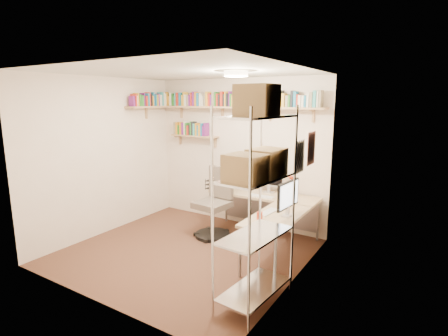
{
  "coord_description": "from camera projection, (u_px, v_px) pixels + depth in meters",
  "views": [
    {
      "loc": [
        2.94,
        -3.69,
        2.15
      ],
      "look_at": [
        0.31,
        0.55,
        1.17
      ],
      "focal_mm": 28.0,
      "sensor_mm": 36.0,
      "label": 1
    }
  ],
  "objects": [
    {
      "name": "room_shell",
      "position": [
        184.0,
        145.0,
        4.71
      ],
      "size": [
        3.24,
        3.04,
        2.52
      ],
      "color": "beige",
      "rests_on": "ground"
    },
    {
      "name": "wire_rack",
      "position": [
        256.0,
        162.0,
        3.45
      ],
      "size": [
        0.52,
        0.94,
        2.29
      ],
      "rotation": [
        0.0,
        0.0,
        -0.09
      ],
      "color": "silver",
      "rests_on": "ground"
    },
    {
      "name": "office_chair",
      "position": [
        215.0,
        208.0,
        5.53
      ],
      "size": [
        0.58,
        0.59,
        1.1
      ],
      "rotation": [
        0.0,
        0.0,
        -0.11
      ],
      "color": "black",
      "rests_on": "ground"
    },
    {
      "name": "ground",
      "position": [
        186.0,
        252.0,
        5.01
      ],
      "size": [
        3.2,
        3.2,
        0.0
      ],
      "primitive_type": "plane",
      "color": "#462A1E",
      "rests_on": "ground"
    },
    {
      "name": "corner_desk",
      "position": [
        260.0,
        198.0,
        5.32
      ],
      "size": [
        1.81,
        1.73,
        1.18
      ],
      "color": "#D3BD89",
      "rests_on": "ground"
    },
    {
      "name": "wall_shelves",
      "position": [
        211.0,
        107.0,
        5.92
      ],
      "size": [
        3.12,
        1.09,
        0.8
      ],
      "color": "tan",
      "rests_on": "ground"
    }
  ]
}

